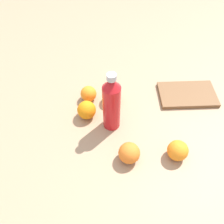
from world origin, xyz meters
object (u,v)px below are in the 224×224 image
(orange_0, at_px, (87,110))
(cutting_board, at_px, (187,94))
(water_bottle, at_px, (112,104))
(orange_3, at_px, (112,95))
(orange_2, at_px, (129,153))
(orange_4, at_px, (178,151))
(orange_1, at_px, (89,94))

(orange_0, bearing_deg, cutting_board, 12.88)
(orange_0, height_order, cutting_board, orange_0)
(water_bottle, bearing_deg, orange_3, 145.80)
(cutting_board, bearing_deg, orange_0, -167.48)
(water_bottle, relative_size, orange_2, 3.41)
(orange_4, bearing_deg, orange_1, 137.48)
(water_bottle, height_order, cutting_board, water_bottle)
(orange_2, height_order, orange_3, orange_2)
(orange_1, distance_m, orange_3, 0.11)
(orange_3, bearing_deg, orange_2, -80.29)
(orange_0, xyz_separation_m, cutting_board, (0.46, 0.11, -0.03))
(orange_0, height_order, orange_1, orange_0)
(orange_4, bearing_deg, orange_0, 148.54)
(orange_1, height_order, orange_3, orange_3)
(orange_0, distance_m, orange_2, 0.27)
(orange_1, bearing_deg, orange_3, -8.27)
(orange_0, relative_size, orange_3, 1.01)
(orange_4, bearing_deg, orange_3, 128.21)
(water_bottle, bearing_deg, orange_2, -12.56)
(orange_0, bearing_deg, water_bottle, -24.76)
(water_bottle, distance_m, orange_0, 0.15)
(water_bottle, bearing_deg, orange_4, 24.26)
(water_bottle, distance_m, orange_4, 0.30)
(orange_1, height_order, orange_4, orange_4)
(water_bottle, distance_m, orange_2, 0.20)
(orange_3, bearing_deg, orange_4, -51.79)
(orange_3, xyz_separation_m, cutting_board, (0.35, 0.02, -0.03))
(orange_1, relative_size, orange_3, 0.91)
(water_bottle, xyz_separation_m, orange_2, (0.06, -0.17, -0.09))
(orange_3, bearing_deg, orange_0, -142.85)
(water_bottle, bearing_deg, orange_0, -146.34)
(water_bottle, height_order, orange_2, water_bottle)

